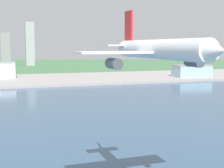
% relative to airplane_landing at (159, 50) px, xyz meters
% --- Properties ---
extents(ground_plane, '(2400.00, 2400.00, 0.00)m').
position_rel_airplane_landing_xyz_m(ground_plane, '(0.92, 149.90, -41.84)').
color(ground_plane, '#47764B').
extents(water_bay, '(840.00, 360.00, 0.15)m').
position_rel_airplane_landing_xyz_m(water_bay, '(0.92, 89.90, -41.77)').
color(water_bay, '#385675').
rests_on(water_bay, ground).
extents(industrial_pier, '(840.00, 140.00, 2.50)m').
position_rel_airplane_landing_xyz_m(industrial_pier, '(0.92, 339.90, -40.59)').
color(industrial_pier, '#A39C99').
rests_on(industrial_pier, ground).
extents(airplane_landing, '(36.81, 43.23, 14.57)m').
position_rel_airplane_landing_xyz_m(airplane_landing, '(0.00, 0.00, 0.00)').
color(airplane_landing, white).
extents(warehouse_annex, '(47.69, 25.05, 15.29)m').
position_rel_airplane_landing_xyz_m(warehouse_annex, '(195.86, 304.23, -31.68)').
color(warehouse_annex, '#99BCD1').
rests_on(warehouse_annex, industrial_pier).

